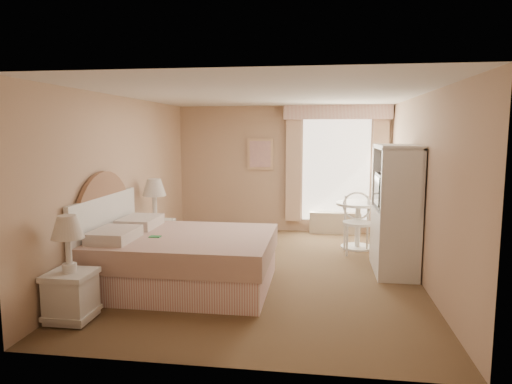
# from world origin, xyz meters

# --- Properties ---
(room) EXTENTS (4.21, 5.51, 2.51)m
(room) POSITION_xyz_m (0.00, 0.00, 1.25)
(room) COLOR brown
(room) RESTS_ON ground
(window) EXTENTS (2.05, 0.22, 2.51)m
(window) POSITION_xyz_m (1.05, 2.65, 1.34)
(window) COLOR white
(window) RESTS_ON room
(framed_art) EXTENTS (0.52, 0.04, 0.62)m
(framed_art) POSITION_xyz_m (-0.45, 2.71, 1.55)
(framed_art) COLOR #D7AD84
(framed_art) RESTS_ON room
(bed) EXTENTS (2.30, 1.81, 1.60)m
(bed) POSITION_xyz_m (-1.11, -0.79, 0.38)
(bed) COLOR tan
(bed) RESTS_ON room
(nightstand_near) EXTENTS (0.46, 0.46, 1.12)m
(nightstand_near) POSITION_xyz_m (-1.84, -2.03, 0.42)
(nightstand_near) COLOR white
(nightstand_near) RESTS_ON room
(nightstand_far) EXTENTS (0.51, 0.51, 1.24)m
(nightstand_far) POSITION_xyz_m (-1.84, 0.48, 0.47)
(nightstand_far) COLOR white
(nightstand_far) RESTS_ON room
(round_table) EXTENTS (0.75, 0.75, 0.80)m
(round_table) POSITION_xyz_m (1.40, 1.53, 0.53)
(round_table) COLOR silver
(round_table) RESTS_ON room
(cafe_chair) EXTENTS (0.51, 0.51, 1.01)m
(cafe_chair) POSITION_xyz_m (1.37, 1.23, 0.58)
(cafe_chair) COLOR silver
(cafe_chair) RESTS_ON room
(armoire) EXTENTS (0.55, 1.09, 1.82)m
(armoire) POSITION_xyz_m (1.81, 0.24, 0.75)
(armoire) COLOR white
(armoire) RESTS_ON room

